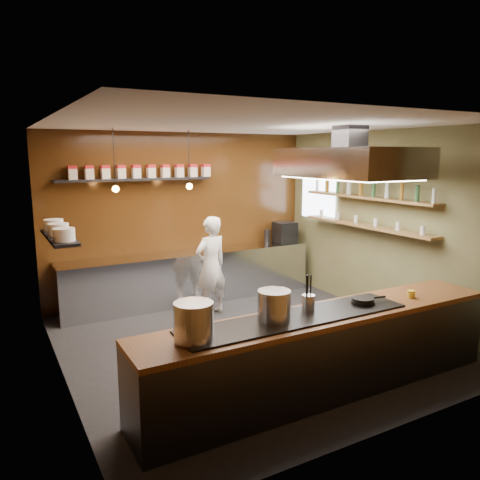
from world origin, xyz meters
TOP-DOWN VIEW (x-y plane):
  - floor at (0.00, 0.00)m, footprint 5.00×5.00m
  - back_wall at (0.00, 2.50)m, footprint 5.00×0.00m
  - left_wall at (-2.50, 0.00)m, footprint 0.00×5.00m
  - right_wall at (2.50, 0.00)m, footprint 0.00×5.00m
  - ceiling at (0.00, 0.00)m, footprint 5.00×5.00m
  - window_pane at (2.45, 1.70)m, footprint 0.00×1.00m
  - prep_counter at (0.00, 2.17)m, footprint 4.60×0.65m
  - pass_counter at (-0.00, -1.60)m, footprint 4.40×0.72m
  - tin_shelf at (-0.90, 2.36)m, footprint 2.60×0.26m
  - plate_shelf at (-2.34, 1.00)m, footprint 0.30×1.40m
  - bottle_shelf_upper at (2.34, 0.30)m, footprint 0.26×2.80m
  - bottle_shelf_lower at (2.34, 0.30)m, footprint 0.26×2.80m
  - extractor_hood at (1.30, -0.40)m, footprint 1.20×2.00m
  - pendant_left at (-1.40, 1.70)m, footprint 0.10×0.10m
  - pendant_right at (-0.20, 1.70)m, footprint 0.10×0.10m
  - storage_tins at (-0.75, 2.36)m, footprint 2.43×0.13m
  - plate_stacks at (-2.34, 1.00)m, footprint 0.26×1.16m
  - bottles at (2.34, 0.30)m, footprint 0.06×2.66m
  - wine_glasses at (2.34, 0.30)m, footprint 0.07×2.37m
  - stockpot_large at (-1.58, -1.65)m, footprint 0.47×0.47m
  - stockpot_small at (-0.67, -1.58)m, footprint 0.42×0.42m
  - utensil_crock at (-0.19, -1.51)m, footprint 0.17×0.17m
  - frying_pan at (0.53, -1.60)m, footprint 0.44×0.27m
  - butter_jar at (1.24, -1.66)m, footprint 0.11×0.11m
  - espresso_machine at (2.05, 2.21)m, footprint 0.40×0.38m
  - chef at (0.00, 1.35)m, footprint 0.67×0.51m

SIDE VIEW (x-z plane):
  - floor at x=0.00m, z-range 0.00..0.00m
  - prep_counter at x=0.00m, z-range 0.00..0.90m
  - pass_counter at x=0.00m, z-range 0.00..0.94m
  - chef at x=0.00m, z-range 0.00..1.64m
  - butter_jar at x=1.24m, z-range 0.92..1.01m
  - frying_pan at x=0.53m, z-range 0.94..1.01m
  - utensil_crock at x=-0.19m, z-range 0.94..1.12m
  - espresso_machine at x=2.05m, z-range 0.90..1.29m
  - stockpot_small at x=-0.67m, z-range 0.94..1.26m
  - stockpot_large at x=-1.58m, z-range 0.94..1.30m
  - bottle_shelf_lower at x=2.34m, z-range 1.43..1.47m
  - back_wall at x=0.00m, z-range -1.00..4.00m
  - left_wall at x=-2.50m, z-range -1.00..4.00m
  - right_wall at x=2.50m, z-range -1.00..4.00m
  - wine_glasses at x=2.34m, z-range 1.47..1.60m
  - plate_shelf at x=-2.34m, z-range 1.53..1.57m
  - plate_stacks at x=-2.34m, z-range 1.57..1.73m
  - window_pane at x=2.45m, z-range 1.40..2.40m
  - bottle_shelf_upper at x=2.34m, z-range 1.90..1.94m
  - bottles at x=2.34m, z-range 1.94..2.18m
  - pendant_left at x=-1.40m, z-range 1.68..2.63m
  - pendant_right at x=-0.20m, z-range 1.68..2.63m
  - tin_shelf at x=-0.90m, z-range 2.18..2.22m
  - storage_tins at x=-0.75m, z-range 2.22..2.44m
  - extractor_hood at x=1.30m, z-range 2.15..2.87m
  - ceiling at x=0.00m, z-range 3.00..3.00m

